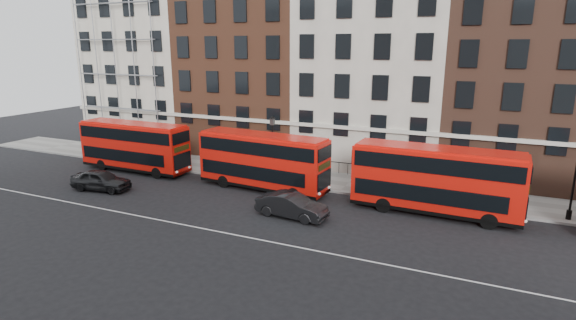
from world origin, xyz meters
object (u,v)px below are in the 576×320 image
at_px(bus_a, 134,145).
at_px(car_front, 292,206).
at_px(bus_c, 435,179).
at_px(bus_b, 262,160).
at_px(car_rear, 101,180).

distance_m(bus_a, car_front, 17.86).
bearing_deg(bus_c, bus_a, -178.48).
relative_size(bus_c, car_front, 2.28).
relative_size(bus_b, bus_c, 0.98).
distance_m(bus_c, car_rear, 24.78).
bearing_deg(car_front, bus_a, 80.71).
height_order(bus_b, car_front, bus_b).
height_order(car_rear, car_front, car_rear).
relative_size(bus_a, car_front, 2.19).
xyz_separation_m(car_rear, car_front, (15.80, 0.92, -0.01)).
bearing_deg(car_rear, bus_b, -73.24).
relative_size(bus_b, car_rear, 2.27).
relative_size(bus_a, bus_c, 0.96).
bearing_deg(bus_b, car_front, -40.12).
xyz_separation_m(bus_b, car_rear, (-11.36, -5.33, -1.55)).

